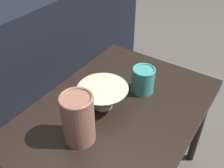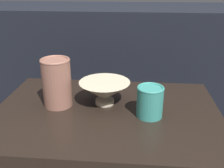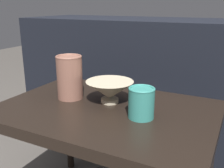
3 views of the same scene
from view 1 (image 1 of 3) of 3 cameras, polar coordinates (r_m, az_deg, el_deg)
table at (r=1.01m, az=0.97°, el=-7.66°), size 0.80×0.56×0.52m
couch_backdrop at (r=1.40m, az=-20.86°, el=1.21°), size 1.57×0.50×0.81m
bowl at (r=0.95m, az=-1.99°, el=-2.53°), size 0.19×0.19×0.09m
vase_textured_left at (r=0.82m, az=-7.39°, el=-7.38°), size 0.10×0.10×0.18m
vase_colorful_right at (r=1.03m, az=6.79°, el=0.95°), size 0.09×0.09×0.11m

